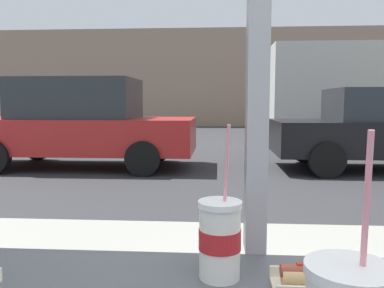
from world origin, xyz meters
TOP-DOWN VIEW (x-y plane):
  - ground_plane at (0.00, 8.00)m, footprint 60.00×60.00m
  - building_facade_far at (0.00, 21.20)m, footprint 28.00×1.20m
  - soda_cup_right at (-0.09, -0.09)m, footprint 0.09×0.09m
  - hotdog_tray_near at (0.13, -0.13)m, footprint 0.23×0.09m
  - parked_car_red at (-2.88, 6.95)m, footprint 4.53×2.01m
  - box_truck at (4.49, 11.66)m, footprint 6.30×2.44m

SIDE VIEW (x-z plane):
  - ground_plane at x=0.00m, z-range 0.00..0.00m
  - parked_car_red at x=-2.88m, z-range 0.00..1.81m
  - hotdog_tray_near at x=0.13m, z-range 0.97..1.02m
  - soda_cup_right at x=-0.09m, z-range 0.90..1.22m
  - box_truck at x=4.49m, z-range 0.12..3.17m
  - building_facade_far at x=0.00m, z-range 0.00..5.31m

